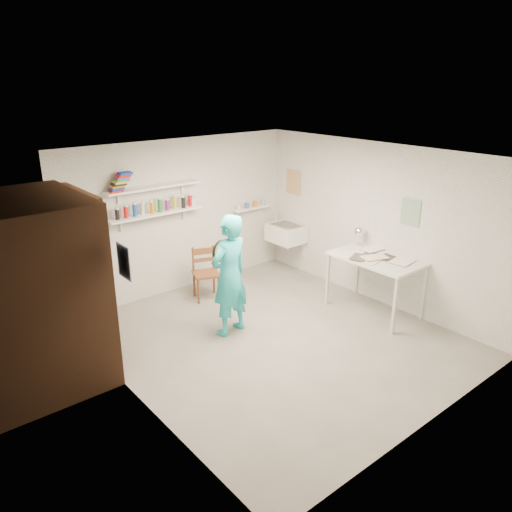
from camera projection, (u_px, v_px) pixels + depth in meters
floor at (275, 339)px, 6.62m from camera, size 4.00×4.50×0.02m
ceiling at (278, 155)px, 5.79m from camera, size 4.00×4.50×0.02m
wall_back at (181, 216)px, 7.84m from camera, size 4.00×0.02×2.40m
wall_front at (441, 317)px, 4.56m from camera, size 4.00×0.02×2.40m
wall_left at (127, 296)px, 5.00m from camera, size 0.02×4.50×2.40m
wall_right at (377, 224)px, 7.40m from camera, size 0.02×4.50×2.40m
doorway_recess at (90, 282)px, 5.84m from camera, size 0.02×0.90×2.00m
corridor_box at (26, 294)px, 5.40m from camera, size 1.40×1.50×2.10m
door_lintel at (81, 194)px, 5.49m from camera, size 0.06×1.05×0.10m
door_jamb_near at (110, 296)px, 5.49m from camera, size 0.06×0.10×2.00m
door_jamb_far at (76, 270)px, 6.22m from camera, size 0.06×0.10×2.00m
shelf_lower at (156, 214)px, 7.40m from camera, size 1.50×0.22×0.03m
shelf_upper at (154, 187)px, 7.26m from camera, size 1.50×0.22×0.03m
ledge_shelf at (251, 208)px, 8.61m from camera, size 0.70×0.14×0.03m
poster_left at (124, 262)px, 4.93m from camera, size 0.01×0.28×0.36m
poster_right_a at (293, 182)px, 8.58m from camera, size 0.01×0.34×0.42m
poster_right_b at (410, 212)px, 6.89m from camera, size 0.01×0.30×0.38m
belfast_sink at (286, 233)px, 8.65m from camera, size 0.48×0.60×0.30m
man at (229, 275)px, 6.50m from camera, size 0.66×0.49×1.65m
wall_clock at (221, 251)px, 6.59m from camera, size 0.30×0.08×0.30m
wooden_chair at (206, 274)px, 7.66m from camera, size 0.48×0.47×0.81m
work_table at (374, 285)px, 7.22m from camera, size 0.76×1.27×0.85m
desk_lamp at (359, 232)px, 7.50m from camera, size 0.16×0.16×0.16m
spray_cans at (155, 207)px, 7.36m from camera, size 1.32×0.06×0.17m
book_stack at (120, 182)px, 6.90m from camera, size 0.34×0.14×0.25m
ledge_pots at (251, 205)px, 8.59m from camera, size 0.48×0.07×0.09m
papers at (377, 256)px, 7.07m from camera, size 0.30×0.22×0.03m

